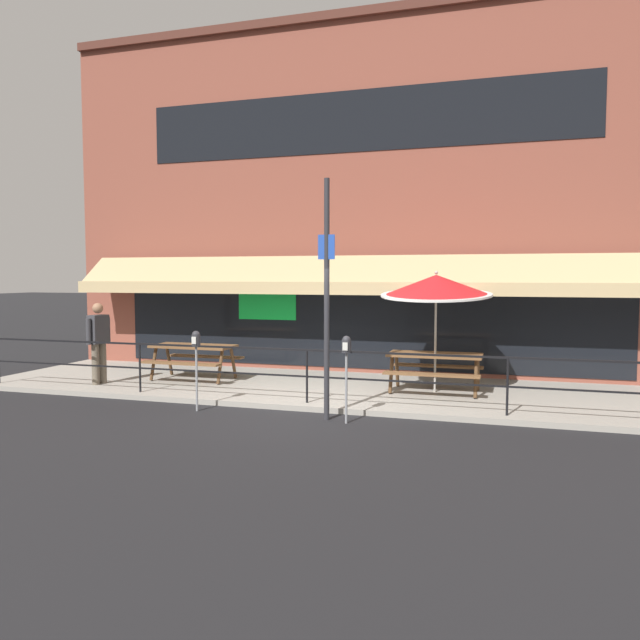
# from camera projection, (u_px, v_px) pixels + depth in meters

# --- Properties ---
(ground_plane) EXTENTS (120.00, 120.00, 0.00)m
(ground_plane) POSITION_uv_depth(u_px,v_px,m) (302.00, 412.00, 10.94)
(ground_plane) COLOR black
(patio_deck) EXTENTS (15.00, 4.00, 0.10)m
(patio_deck) POSITION_uv_depth(u_px,v_px,m) (333.00, 389.00, 12.84)
(patio_deck) COLOR #9E998E
(patio_deck) RESTS_ON ground
(restaurant_building) EXTENTS (15.00, 1.60, 8.44)m
(restaurant_building) POSITION_uv_depth(u_px,v_px,m) (359.00, 199.00, 14.66)
(restaurant_building) COLOR brown
(restaurant_building) RESTS_ON ground
(patio_railing) EXTENTS (13.84, 0.04, 0.97)m
(patio_railing) POSITION_uv_depth(u_px,v_px,m) (307.00, 364.00, 11.16)
(patio_railing) COLOR black
(patio_railing) RESTS_ON patio_deck
(picnic_table_left) EXTENTS (1.80, 1.42, 0.76)m
(picnic_table_left) POSITION_uv_depth(u_px,v_px,m) (193.00, 352.00, 13.63)
(picnic_table_left) COLOR brown
(picnic_table_left) RESTS_ON patio_deck
(picnic_table_centre) EXTENTS (1.80, 1.42, 0.76)m
(picnic_table_centre) POSITION_uv_depth(u_px,v_px,m) (435.00, 362.00, 12.15)
(picnic_table_centre) COLOR brown
(picnic_table_centre) RESTS_ON patio_deck
(patio_umbrella_centre) EXTENTS (2.14, 2.14, 2.39)m
(patio_umbrella_centre) POSITION_uv_depth(u_px,v_px,m) (436.00, 286.00, 12.08)
(patio_umbrella_centre) COLOR #B7B2A8
(patio_umbrella_centre) RESTS_ON patio_deck
(pedestrian_walking) EXTENTS (0.31, 0.61, 1.71)m
(pedestrian_walking) POSITION_uv_depth(u_px,v_px,m) (99.00, 339.00, 13.08)
(pedestrian_walking) COLOR #665B4C
(pedestrian_walking) RESTS_ON patio_deck
(parking_meter_near) EXTENTS (0.15, 0.16, 1.42)m
(parking_meter_near) POSITION_uv_depth(u_px,v_px,m) (196.00, 346.00, 10.90)
(parking_meter_near) COLOR gray
(parking_meter_near) RESTS_ON ground
(parking_meter_far) EXTENTS (0.15, 0.16, 1.42)m
(parking_meter_far) POSITION_uv_depth(u_px,v_px,m) (346.00, 353.00, 9.99)
(parking_meter_far) COLOR gray
(parking_meter_far) RESTS_ON ground
(street_sign_pole) EXTENTS (0.28, 0.09, 3.96)m
(street_sign_pole) POSITION_uv_depth(u_px,v_px,m) (327.00, 297.00, 10.18)
(street_sign_pole) COLOR #2D2D33
(street_sign_pole) RESTS_ON ground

